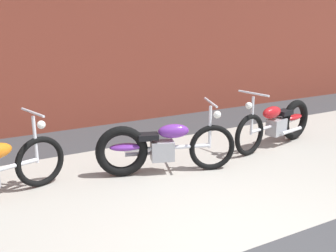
{
  "coord_description": "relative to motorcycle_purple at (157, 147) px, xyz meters",
  "views": [
    {
      "loc": [
        -2.29,
        -2.56,
        2.19
      ],
      "look_at": [
        0.16,
        1.91,
        0.75
      ],
      "focal_mm": 42.19,
      "sensor_mm": 36.0,
      "label": 1
    }
  ],
  "objects": [
    {
      "name": "brick_building_wall",
      "position": [
        -0.09,
        3.07,
        1.89
      ],
      "size": [
        36.0,
        0.5,
        4.58
      ],
      "primitive_type": "cube",
      "color": "brown",
      "rests_on": "ground"
    },
    {
      "name": "ground_plane",
      "position": [
        -0.09,
        -2.13,
        -0.4
      ],
      "size": [
        80.0,
        80.0,
        0.0
      ],
      "primitive_type": "plane",
      "color": "#38383A"
    },
    {
      "name": "motorcycle_purple",
      "position": [
        0.0,
        0.0,
        0.0
      ],
      "size": [
        1.94,
        0.85,
        1.03
      ],
      "rotation": [
        0.0,
        0.0,
        -0.32
      ],
      "color": "black",
      "rests_on": "ground"
    },
    {
      "name": "motorcycle_red",
      "position": [
        2.44,
        0.14,
        0.0
      ],
      "size": [
        1.98,
        0.68,
        1.03
      ],
      "rotation": [
        0.0,
        0.0,
        3.35
      ],
      "color": "black",
      "rests_on": "ground"
    },
    {
      "name": "sidewalk_slab",
      "position": [
        -0.09,
        -0.38,
        -0.4
      ],
      "size": [
        36.0,
        3.5,
        0.01
      ],
      "primitive_type": "cube",
      "color": "#9E998E",
      "rests_on": "ground"
    }
  ]
}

